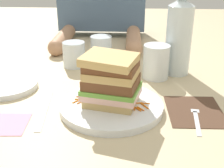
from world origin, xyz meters
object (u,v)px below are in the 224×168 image
(sandwich, at_px, (111,81))
(empty_tumbler_1, at_px, (108,64))
(fork, at_px, (196,115))
(side_plate, at_px, (6,86))
(main_plate, at_px, (111,107))
(empty_tumbler_0, at_px, (74,54))
(napkin_dark, at_px, (195,111))
(empty_tumbler_2, at_px, (101,50))
(napkin_pink, at_px, (9,124))
(juice_glass, at_px, (156,63))
(knife, at_px, (44,111))
(water_bottle, at_px, (179,36))

(sandwich, bearing_deg, empty_tumbler_1, 95.34)
(fork, relative_size, side_plate, 0.93)
(main_plate, xyz_separation_m, empty_tumbler_0, (-0.14, 0.31, 0.03))
(sandwich, bearing_deg, main_plate, 44.66)
(napkin_dark, distance_m, empty_tumbler_0, 0.47)
(fork, xyz_separation_m, empty_tumbler_1, (-0.23, 0.25, 0.03))
(napkin_dark, xyz_separation_m, empty_tumbler_2, (-0.26, 0.34, 0.05))
(sandwich, height_order, napkin_pink, sandwich)
(fork, xyz_separation_m, juice_glass, (-0.08, 0.24, 0.04))
(sandwich, height_order, empty_tumbler_0, sandwich)
(main_plate, xyz_separation_m, napkin_dark, (0.21, 0.00, -0.01))
(juice_glass, bearing_deg, sandwich, -119.82)
(sandwich, distance_m, empty_tumbler_1, 0.24)
(napkin_dark, relative_size, napkin_pink, 1.65)
(empty_tumbler_1, bearing_deg, main_plate, -84.50)
(juice_glass, distance_m, empty_tumbler_0, 0.28)
(sandwich, bearing_deg, empty_tumbler_0, 115.09)
(knife, relative_size, napkin_pink, 2.04)
(juice_glass, height_order, water_bottle, water_bottle)
(knife, distance_m, water_bottle, 0.47)
(sandwich, height_order, empty_tumbler_1, sandwich)
(napkin_dark, bearing_deg, sandwich, -179.41)
(empty_tumbler_1, relative_size, empty_tumbler_2, 0.74)
(napkin_dark, height_order, knife, same)
(water_bottle, bearing_deg, napkin_dark, -87.64)
(napkin_dark, xyz_separation_m, fork, (-0.00, -0.02, 0.00))
(fork, distance_m, empty_tumbler_0, 0.48)
(empty_tumbler_2, relative_size, napkin_pink, 0.99)
(water_bottle, height_order, empty_tumbler_0, water_bottle)
(napkin_dark, distance_m, juice_glass, 0.24)
(fork, distance_m, juice_glass, 0.26)
(napkin_dark, height_order, side_plate, side_plate)
(knife, relative_size, empty_tumbler_0, 2.36)
(fork, distance_m, empty_tumbler_2, 0.45)
(sandwich, bearing_deg, side_plate, 159.60)
(water_bottle, bearing_deg, empty_tumbler_2, 162.73)
(empty_tumbler_1, distance_m, empty_tumbler_2, 0.12)
(sandwich, distance_m, juice_glass, 0.26)
(knife, bearing_deg, fork, -0.57)
(napkin_dark, xyz_separation_m, juice_glass, (-0.08, 0.22, 0.05))
(juice_glass, height_order, empty_tumbler_2, juice_glass)
(main_plate, xyz_separation_m, fork, (0.20, -0.02, -0.00))
(side_plate, distance_m, napkin_pink, 0.21)
(empty_tumbler_2, bearing_deg, water_bottle, -17.27)
(knife, bearing_deg, napkin_dark, 2.85)
(main_plate, bearing_deg, empty_tumbler_2, 99.11)
(main_plate, relative_size, knife, 1.28)
(napkin_pink, bearing_deg, main_plate, 19.38)
(napkin_pink, bearing_deg, knife, 45.24)
(napkin_dark, distance_m, empty_tumbler_2, 0.43)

